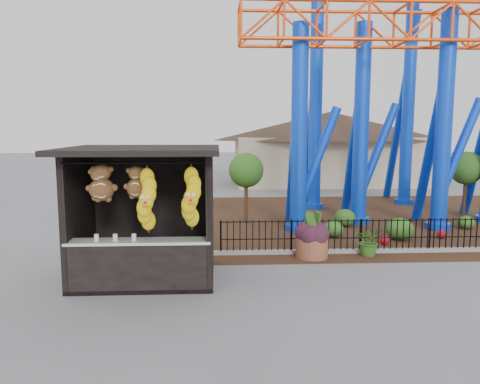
{
  "coord_description": "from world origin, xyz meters",
  "views": [
    {
      "loc": [
        -1.31,
        -9.82,
        3.55
      ],
      "look_at": [
        -0.74,
        1.5,
        2.0
      ],
      "focal_mm": 35.0,
      "sensor_mm": 36.0,
      "label": 1
    }
  ],
  "objects_px": {
    "potted_plant": "(370,241)",
    "terracotta_planter": "(312,248)",
    "prize_booth": "(144,216)",
    "roller_coaster": "(384,52)"
  },
  "relations": [
    {
      "from": "roller_coaster",
      "to": "terracotta_planter",
      "type": "xyz_separation_m",
      "value": [
        -3.81,
        -5.61,
        -6.16
      ]
    },
    {
      "from": "prize_booth",
      "to": "potted_plant",
      "type": "height_order",
      "value": "prize_booth"
    },
    {
      "from": "terracotta_planter",
      "to": "prize_booth",
      "type": "bearing_deg",
      "value": -158.34
    },
    {
      "from": "prize_booth",
      "to": "terracotta_planter",
      "type": "height_order",
      "value": "prize_booth"
    },
    {
      "from": "potted_plant",
      "to": "terracotta_planter",
      "type": "bearing_deg",
      "value": -158.6
    },
    {
      "from": "terracotta_planter",
      "to": "potted_plant",
      "type": "height_order",
      "value": "potted_plant"
    },
    {
      "from": "prize_booth",
      "to": "roller_coaster",
      "type": "xyz_separation_m",
      "value": [
        8.11,
        7.32,
        4.91
      ]
    },
    {
      "from": "prize_booth",
      "to": "potted_plant",
      "type": "relative_size",
      "value": 3.96
    },
    {
      "from": "prize_booth",
      "to": "terracotta_planter",
      "type": "bearing_deg",
      "value": 21.66
    },
    {
      "from": "terracotta_planter",
      "to": "potted_plant",
      "type": "distance_m",
      "value": 1.65
    }
  ]
}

